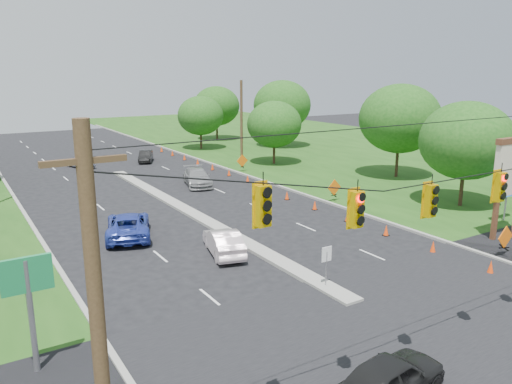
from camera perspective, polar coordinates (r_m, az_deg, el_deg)
ground at (r=20.19m, az=19.36°, el=-16.38°), size 160.00×160.00×0.00m
grass_right at (r=54.57m, az=22.94°, el=2.12°), size 40.00×160.00×0.06m
cross_street at (r=20.19m, az=19.36°, el=-16.38°), size 160.00×14.00×0.02m
curb_left at (r=41.90m, az=-25.52°, el=-1.34°), size 0.25×110.00×0.16m
curb_right at (r=48.24m, az=-1.09°, el=1.82°), size 0.25×110.00×0.16m
median at (r=35.93m, az=-7.54°, el=-2.41°), size 1.00×34.00×0.18m
median_sign at (r=23.31m, az=8.06°, el=-7.59°), size 0.55×0.06×2.05m
signal_span at (r=17.70m, az=23.02°, el=-3.46°), size 25.60×0.32×9.00m
utility_pole_far_right at (r=53.02m, az=-1.67°, el=7.81°), size 0.28×0.28×9.00m
pylon_sign at (r=33.53m, az=27.12°, el=2.07°), size 5.90×2.30×6.12m
cone_0 at (r=27.73m, az=25.24°, el=-7.77°), size 0.32×0.32×0.70m
cone_1 at (r=29.59m, az=19.57°, el=-5.92°), size 0.32×0.32×0.70m
cone_2 at (r=31.74m, az=14.65°, el=-4.25°), size 0.32×0.32×0.70m
cone_3 at (r=34.11m, az=10.40°, el=-2.78°), size 0.32×0.32×0.70m
cone_4 at (r=36.66m, az=6.73°, el=-1.50°), size 0.32×0.32×0.70m
cone_5 at (r=39.35m, az=3.56°, el=-0.38°), size 0.32×0.32×0.70m
cone_6 at (r=42.17m, az=0.80°, el=0.59°), size 0.32×0.32×0.70m
cone_7 at (r=45.38m, az=-0.96°, el=1.52°), size 0.32×0.32×0.70m
cone_8 at (r=48.35m, az=-3.10°, el=2.26°), size 0.32×0.32×0.70m
cone_9 at (r=51.39m, az=-5.00°, el=2.90°), size 0.32×0.32×0.70m
cone_10 at (r=54.48m, az=-6.68°, el=3.47°), size 0.32×0.32×0.70m
cone_11 at (r=57.62m, az=-8.18°, el=3.97°), size 0.32×0.32×0.70m
cone_12 at (r=60.80m, az=-9.53°, el=4.43°), size 0.32×0.32×0.70m
cone_13 at (r=64.01m, az=-10.74°, el=4.83°), size 0.32×0.32×0.70m
work_sign_0 at (r=30.17m, az=26.60°, el=-4.74°), size 1.27×0.58×1.37m
work_sign_1 at (r=38.89m, az=8.93°, el=0.43°), size 1.27×0.58×1.37m
work_sign_2 at (r=50.08m, az=-1.58°, el=3.53°), size 1.27×0.58×1.37m
tree_7 at (r=39.56m, az=22.90°, el=5.44°), size 6.72×6.72×7.84m
tree_8 at (r=48.82m, az=16.11°, el=8.06°), size 7.56×7.56×8.82m
tree_9 at (r=54.06m, az=2.10°, el=7.74°), size 5.88×5.88×6.86m
tree_10 at (r=66.68m, az=3.01°, el=9.91°), size 7.56×7.56×8.82m
tree_11 at (r=74.05m, az=-4.54°, el=9.77°), size 6.72×6.72×7.84m
tree_12 at (r=65.18m, az=-6.37°, el=8.67°), size 5.88×5.88×6.86m
black_sedan at (r=16.84m, az=15.13°, el=-19.75°), size 4.34×2.22×1.41m
white_sedan at (r=27.65m, az=-3.74°, el=-5.70°), size 2.54×4.55×1.42m
blue_pickup at (r=31.37m, az=-14.41°, el=-3.67°), size 4.11×5.95×1.51m
silver_car_far at (r=44.41m, az=-6.72°, el=1.69°), size 3.43×5.52×1.49m
silver_car_oncoming at (r=55.64m, az=-19.42°, el=3.31°), size 2.59×4.10×1.30m
dark_car_receding at (r=57.18m, az=-12.49°, el=4.01°), size 2.84×4.07×1.27m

